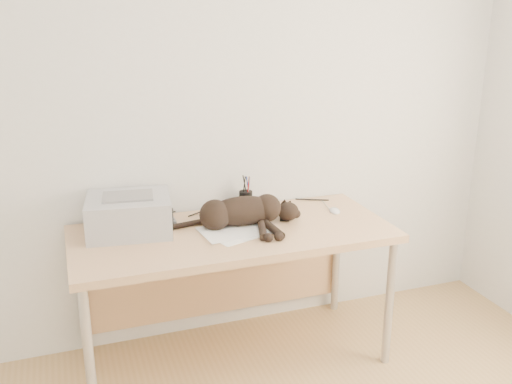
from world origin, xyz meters
name	(u,v)px	position (x,y,z in m)	size (l,w,h in m)	color
wall_back	(212,108)	(0.00, 1.75, 1.30)	(3.50, 3.50, 0.00)	white
desk	(228,248)	(0.00, 1.48, 0.61)	(1.60, 0.70, 0.74)	tan
printer	(129,214)	(-0.49, 1.54, 0.83)	(0.44, 0.39, 0.19)	#A5A5AA
papers	(238,231)	(0.02, 1.36, 0.74)	(0.40, 0.33, 0.01)	white
cat	(240,213)	(0.05, 1.44, 0.81)	(0.71, 0.34, 0.16)	black
mug	(216,211)	(-0.03, 1.59, 0.78)	(0.09, 0.09, 0.08)	silver
pen_cup	(246,200)	(0.16, 1.68, 0.79)	(0.07, 0.07, 0.19)	black
remote_grey	(169,218)	(-0.28, 1.64, 0.75)	(0.05, 0.18, 0.02)	slate
remote_black	(284,214)	(0.32, 1.50, 0.75)	(0.05, 0.18, 0.02)	black
mouse	(335,209)	(0.61, 1.47, 0.76)	(0.06, 0.10, 0.03)	silver
cable_tangle	(216,210)	(0.00, 1.70, 0.75)	(1.36, 0.08, 0.01)	black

